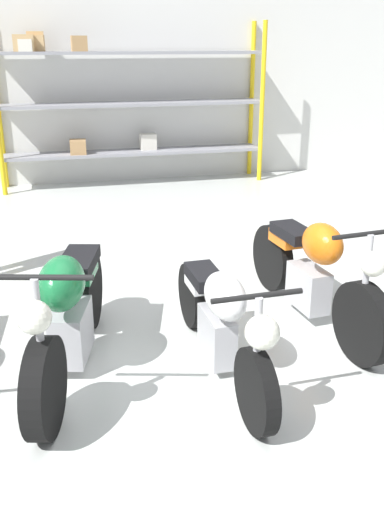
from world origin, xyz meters
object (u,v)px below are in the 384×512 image
(motorcycle_green, at_px, (68,313))
(motorcycle_white, at_px, (221,319))
(motorcycle_orange, at_px, (313,271))
(shelving_rack, at_px, (119,98))

(motorcycle_green, relative_size, motorcycle_white, 1.01)
(motorcycle_green, height_order, motorcycle_orange, motorcycle_green)
(shelving_rack, relative_size, motorcycle_orange, 2.07)
(shelving_rack, xyz_separation_m, motorcycle_orange, (0.95, -5.71, -1.00))
(motorcycle_green, xyz_separation_m, motorcycle_orange, (2.13, 0.34, -0.01))
(shelving_rack, xyz_separation_m, motorcycle_green, (-1.19, -6.04, -0.99))
(shelving_rack, distance_m, motorcycle_white, 6.41)
(motorcycle_white, bearing_deg, motorcycle_orange, 119.25)
(shelving_rack, relative_size, motorcycle_white, 2.17)
(motorcycle_orange, bearing_deg, shelving_rack, -175.93)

